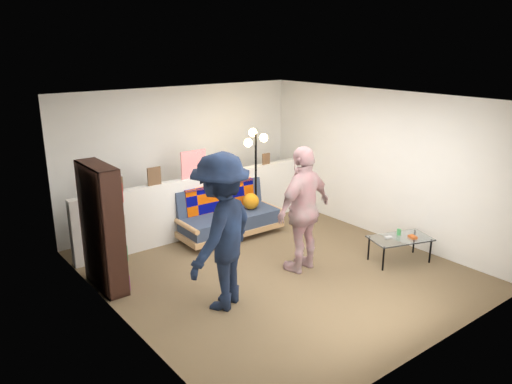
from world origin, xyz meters
TOP-DOWN VIEW (x-y plane):
  - ground at (0.00, 0.00)m, footprint 5.00×5.00m
  - room_shell at (0.00, 0.47)m, footprint 4.60×5.05m
  - half_wall_ledge at (0.00, 1.80)m, footprint 4.45×0.15m
  - ledge_decor at (-0.23, 1.78)m, footprint 2.97×0.02m
  - futon_sofa at (0.25, 1.48)m, footprint 1.76×0.88m
  - bookshelf at (-2.08, 0.94)m, footprint 0.28×0.83m
  - coffee_table at (1.63, -0.94)m, footprint 0.99×0.74m
  - floor_lamp at (0.80, 1.45)m, footprint 0.39×0.31m
  - person_left at (-1.13, -0.39)m, footprint 1.42×1.21m
  - person_right at (0.33, -0.25)m, footprint 1.10×0.60m

SIDE VIEW (x-z plane):
  - ground at x=0.00m, z-range 0.00..0.00m
  - coffee_table at x=1.63m, z-range 0.12..0.57m
  - futon_sofa at x=0.25m, z-range -0.03..0.72m
  - half_wall_ledge at x=0.00m, z-range 0.00..1.00m
  - bookshelf at x=-2.08m, z-range -0.06..1.61m
  - person_right at x=0.33m, z-range 0.00..1.78m
  - person_left at x=-1.13m, z-range 0.00..1.91m
  - ledge_decor at x=-0.23m, z-range 0.95..1.40m
  - floor_lamp at x=0.80m, z-range 0.36..2.09m
  - room_shell at x=0.00m, z-range 0.45..2.90m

